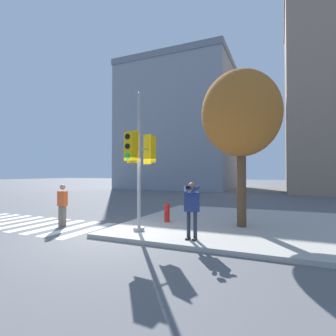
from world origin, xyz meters
name	(u,v)px	position (x,y,z in m)	size (l,w,h in m)	color
ground_plane	(110,236)	(0.00, 0.00, 0.00)	(160.00, 160.00, 0.00)	#5B5B5E
sidewalk_corner	(239,223)	(3.50, 3.50, 0.06)	(8.00, 8.00, 0.13)	#ADA89E
crosswalk_stripes	(27,223)	(-4.35, 0.41, 0.00)	(6.69, 2.82, 0.01)	silver
traffic_signal_pole	(140,156)	(0.80, 0.53, 2.57)	(0.62, 1.26, 4.57)	#939399
person_photographer	(192,205)	(2.69, 0.17, 1.10)	(0.50, 0.53, 1.62)	black
pedestrian_distant	(62,204)	(-2.56, 0.51, 0.84)	(0.34, 0.20, 1.59)	#6B6051
street_tree	(241,114)	(3.75, 2.58, 4.11)	(2.80, 2.80, 5.56)	brown
fire_hydrant	(167,213)	(0.96, 2.35, 0.49)	(0.21, 0.27, 0.73)	red
building_left	(182,128)	(-7.74, 27.09, 8.33)	(14.29, 13.22, 16.64)	gray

